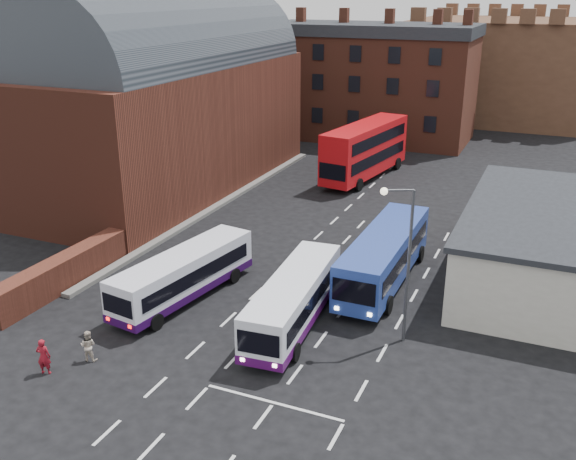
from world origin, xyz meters
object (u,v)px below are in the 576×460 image
at_px(street_lamp, 404,251).
at_px(pedestrian_red, 44,356).
at_px(bus_white_outbound, 184,272).
at_px(bus_red_double, 365,150).
at_px(bus_blue, 384,254).
at_px(pedestrian_beige, 88,346).
at_px(bus_white_inbound, 294,298).

distance_m(street_lamp, pedestrian_red, 16.42).
distance_m(bus_white_outbound, pedestrian_red, 8.77).
distance_m(bus_white_outbound, bus_red_double, 26.46).
height_order(bus_blue, street_lamp, street_lamp).
relative_size(bus_blue, bus_red_double, 0.90).
distance_m(bus_blue, bus_red_double, 21.55).
xyz_separation_m(pedestrian_red, pedestrian_beige, (1.05, 1.60, -0.10)).
xyz_separation_m(bus_white_outbound, bus_red_double, (1.95, 26.37, 1.00)).
bearing_deg(pedestrian_red, bus_white_outbound, -119.95).
xyz_separation_m(bus_blue, street_lamp, (2.36, -5.89, 2.81)).
height_order(bus_white_inbound, bus_blue, bus_blue).
xyz_separation_m(bus_white_inbound, pedestrian_red, (-8.25, -8.16, -0.70)).
bearing_deg(bus_white_outbound, pedestrian_red, -92.56).
distance_m(bus_white_inbound, street_lamp, 5.97).
height_order(bus_blue, pedestrian_red, bus_blue).
relative_size(bus_white_outbound, pedestrian_beige, 6.61).
distance_m(bus_white_outbound, pedestrian_beige, 7.05).
height_order(bus_white_outbound, pedestrian_red, bus_white_outbound).
relative_size(bus_red_double, pedestrian_beige, 8.29).
height_order(bus_white_outbound, bus_red_double, bus_red_double).
bearing_deg(bus_red_double, street_lamp, 119.07).
xyz_separation_m(bus_white_inbound, street_lamp, (5.09, 0.64, 3.04)).
distance_m(bus_white_inbound, bus_blue, 7.09).
distance_m(bus_blue, pedestrian_beige, 16.47).
bearing_deg(pedestrian_red, bus_blue, -145.44).
bearing_deg(bus_white_inbound, bus_white_outbound, -8.18).
bearing_deg(bus_white_inbound, bus_red_double, -84.86).
bearing_deg(pedestrian_red, pedestrian_beige, -141.74).
height_order(bus_red_double, pedestrian_red, bus_red_double).
bearing_deg(pedestrian_beige, pedestrian_red, 43.14).
height_order(bus_white_inbound, pedestrian_red, bus_white_inbound).
height_order(bus_blue, pedestrian_beige, bus_blue).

